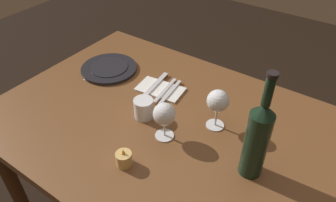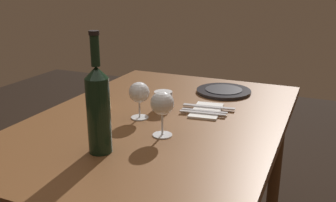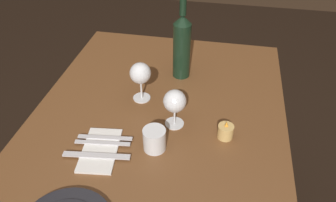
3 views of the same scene
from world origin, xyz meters
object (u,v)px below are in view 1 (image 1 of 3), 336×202
wine_glass_left (164,115)px  water_tumbler (144,109)px  wine_glass_right (218,102)px  dinner_plate (109,68)px  wine_bottle (257,138)px  votive_candle (124,159)px  table_knife (154,86)px  fork_inner (165,90)px  folded_napkin (160,89)px  fork_outer (170,92)px

wine_glass_left → water_tumbler: (0.12, -0.04, -0.06)m
wine_glass_right → dinner_plate: bearing=-5.4°
wine_bottle → votive_candle: wine_bottle is taller
wine_glass_right → table_knife: wine_glass_right is taller
water_tumbler → votive_candle: size_ratio=1.12×
wine_glass_right → fork_inner: bearing=-13.1°
water_tumbler → fork_inner: water_tumbler is taller
wine_glass_right → folded_napkin: (0.29, -0.06, -0.11)m
wine_bottle → table_knife: size_ratio=1.73×
folded_napkin → table_knife: bearing=0.0°
wine_bottle → folded_napkin: wine_bottle is taller
folded_napkin → fork_outer: size_ratio=1.12×
wine_glass_left → dinner_plate: bearing=-24.1°
votive_candle → fork_outer: votive_candle is taller
wine_bottle → fork_inner: wine_bottle is taller
votive_candle → wine_glass_left: bearing=-100.4°
wine_glass_left → fork_inner: 0.27m
wine_glass_left → dinner_plate: size_ratio=0.56×
wine_glass_right → table_knife: 0.34m
wine_bottle → folded_napkin: bearing=-21.1°
wine_bottle → water_tumbler: (0.43, -0.02, -0.11)m
water_tumbler → fork_inner: bearing=-82.7°
wine_glass_left → folded_napkin: 0.28m
wine_glass_right → water_tumbler: 0.28m
dinner_plate → table_knife: bearing=-178.2°
wine_glass_right → table_knife: bearing=-10.9°
water_tumbler → fork_inner: 0.17m
fork_inner → table_knife: bearing=0.0°
fork_outer → table_knife: same height
wine_glass_left → wine_bottle: 0.31m
wine_glass_right → folded_napkin: wine_glass_right is taller
wine_glass_left → wine_glass_right: size_ratio=0.91×
wine_glass_left → fork_outer: (0.12, -0.21, -0.09)m
wine_glass_right → votive_candle: wine_glass_right is taller
votive_candle → dinner_plate: 0.56m
wine_glass_left → wine_glass_right: bearing=-129.0°
votive_candle → fork_outer: size_ratio=0.37×
wine_bottle → water_tumbler: 0.44m
wine_glass_left → dinner_plate: 0.50m
folded_napkin → table_knife: (0.03, 0.00, 0.01)m
water_tumbler → fork_outer: 0.17m
dinner_plate → table_knife: dinner_plate is taller
folded_napkin → fork_inner: bearing=180.0°
fork_inner → fork_outer: same height
dinner_plate → wine_glass_right: bearing=174.6°
folded_napkin → table_knife: table_knife is taller
water_tumbler → fork_outer: (-0.00, -0.17, -0.02)m
votive_candle → fork_outer: 0.39m
fork_inner → wine_bottle: bearing=157.9°
fork_inner → wine_glass_left: bearing=124.7°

